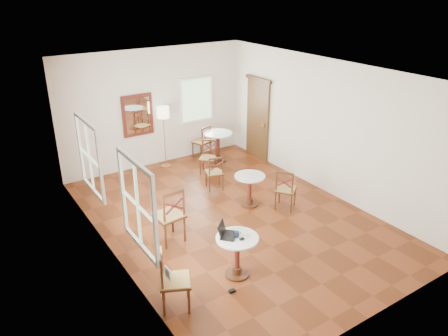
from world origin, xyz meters
name	(u,v)px	position (x,y,z in m)	size (l,w,h in m)	color
ground	(232,217)	(0.00, 0.00, 0.00)	(7.00, 7.00, 0.00)	#622910
room_shell	(222,127)	(-0.06, 0.27, 1.89)	(5.02, 7.02, 3.01)	beige
cafe_table_near	(237,252)	(-1.01, -1.62, 0.45)	(0.69, 0.69, 0.73)	#432110
cafe_table_mid	(250,187)	(0.62, 0.24, 0.43)	(0.66, 0.66, 0.70)	#432110
cafe_table_back	(218,144)	(1.38, 2.69, 0.50)	(0.76, 0.76, 0.81)	#432110
chair_near_a	(169,215)	(-1.46, -0.09, 0.54)	(0.55, 0.55, 1.09)	#432110
chair_near_b	(173,280)	(-2.22, -1.73, 0.48)	(0.59, 0.59, 0.97)	#432110
chair_mid_a	(215,172)	(0.42, 1.33, 0.42)	(0.48, 0.48, 0.84)	#432110
chair_mid_b	(285,189)	(1.17, -0.29, 0.45)	(0.58, 0.58, 0.90)	#432110
chair_back_a	(202,142)	(1.19, 3.19, 0.45)	(0.53, 0.53, 0.90)	#432110
chair_back_b	(208,157)	(0.77, 2.20, 0.42)	(0.55, 0.55, 0.84)	#432110
floor_lamp	(163,116)	(0.05, 3.15, 1.36)	(0.31, 0.31, 1.60)	#BF8C3F
laptop	(226,233)	(-1.13, -1.48, 0.79)	(0.41, 0.41, 0.23)	black
mouse	(242,239)	(-0.99, -1.71, 0.75)	(0.10, 0.06, 0.04)	black
navy_mug	(237,234)	(-1.00, -1.60, 0.78)	(0.12, 0.08, 0.09)	#0F1933
water_glass	(249,233)	(-0.83, -1.70, 0.79)	(0.07, 0.07, 0.11)	white
power_adapter	(232,291)	(-1.32, -1.93, 0.02)	(0.10, 0.06, 0.04)	black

